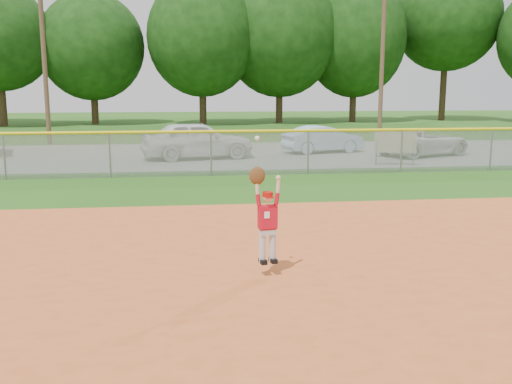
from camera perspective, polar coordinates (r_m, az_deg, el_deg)
ground at (r=9.64m, az=-1.85°, el=-7.52°), size 120.00×120.00×0.00m
clay_infield at (r=6.86m, az=0.46°, el=-15.08°), size 24.00×16.00×0.04m
parking_strip at (r=25.32m, az=-5.08°, el=3.73°), size 44.00×10.00×0.03m
car_white_a at (r=23.83m, az=-5.90°, el=5.22°), size 4.85×2.70×1.56m
car_blue at (r=26.10m, az=6.71°, el=5.27°), size 3.88×2.24×1.21m
car_white_b at (r=25.90m, az=16.46°, el=4.84°), size 4.68×3.46×1.18m
sponsor_sign at (r=22.20m, az=13.77°, el=4.86°), size 1.52×0.42×1.39m
outfield_fence at (r=19.27m, az=-4.52°, el=4.21°), size 40.06×0.10×1.55m
power_lines at (r=31.23m, az=-3.72°, el=13.59°), size 19.40×0.24×9.00m
tree_line at (r=47.29m, az=-4.95°, el=15.99°), size 62.37×13.00×14.43m
ballplayer at (r=8.88m, az=1.01°, el=-2.36°), size 0.51×0.25×2.01m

